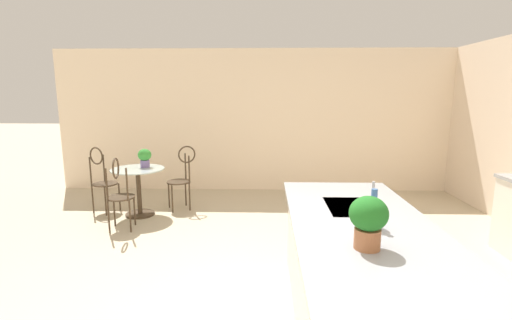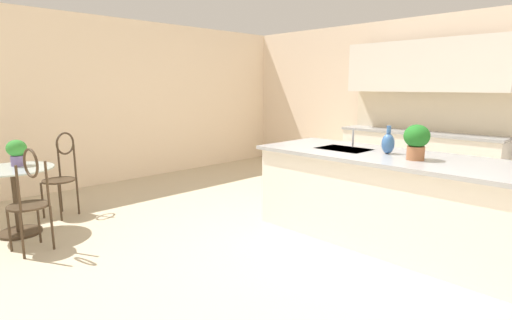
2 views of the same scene
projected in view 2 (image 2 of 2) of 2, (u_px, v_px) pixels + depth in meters
The scene contains 13 objects.
ground_plane at pixel (313, 256), 3.82m from camera, with size 40.00×40.00×0.00m, color beige.
wall_back at pixel (461, 103), 6.10m from camera, with size 9.00×0.12×2.70m, color beige.
wall_left_window at pixel (108, 102), 6.55m from camera, with size 0.12×7.80×2.70m, color beige.
kitchen_island at pixel (387, 198), 4.11m from camera, with size 2.80×1.06×0.92m.
back_counter_run at pixel (418, 158), 6.22m from camera, with size 2.44×0.64×1.52m.
upper_cabinet_run at pixel (425, 66), 5.94m from camera, with size 2.40×0.36×0.76m.
bistro_table at pixel (16, 195), 4.30m from camera, with size 0.80×0.80×0.74m.
chair_near_window at pixel (62, 171), 4.93m from camera, with size 0.51×0.52×1.04m.
chair_by_island at pixel (30, 196), 3.80m from camera, with size 0.51×0.43×1.04m.
sink_faucet at pixel (353, 137), 4.51m from camera, with size 0.02×0.02×0.22m, color #B2B5BA.
potted_plant_on_table at pixel (17, 151), 4.36m from camera, with size 0.20×0.20×0.29m.
potted_plant_counter_near at pixel (417, 140), 3.71m from camera, with size 0.24×0.24×0.33m.
vase_on_counter at pixel (388, 143), 4.07m from camera, with size 0.13×0.13×0.29m.
Camera 2 is at (2.17, -2.90, 1.61)m, focal length 27.87 mm.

